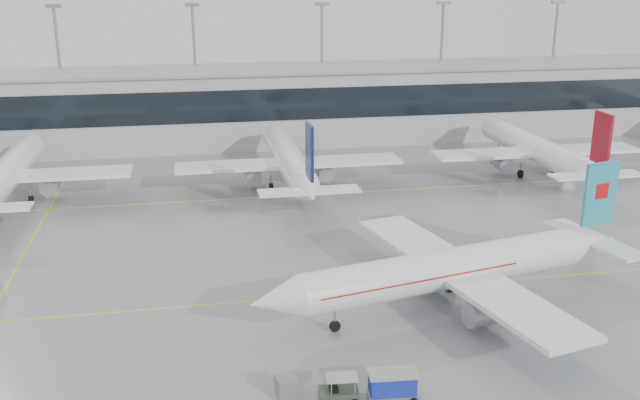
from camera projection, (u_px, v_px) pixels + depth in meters
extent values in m
plane|color=gray|center=(345.00, 294.00, 63.26)|extent=(320.00, 320.00, 0.00)
cube|color=gold|center=(345.00, 293.00, 63.26)|extent=(120.00, 0.25, 0.01)
cube|color=gold|center=(294.00, 196.00, 91.36)|extent=(120.00, 0.25, 0.01)
cube|color=gold|center=(23.00, 255.00, 71.96)|extent=(0.25, 60.00, 0.01)
cube|color=#A6A6AA|center=(264.00, 106.00, 119.53)|extent=(180.00, 15.00, 12.00)
cube|color=black|center=(270.00, 105.00, 112.00)|extent=(180.00, 0.20, 5.00)
cube|color=gray|center=(263.00, 69.00, 117.66)|extent=(182.00, 16.00, 0.40)
cylinder|color=gray|center=(61.00, 77.00, 117.76)|extent=(0.50, 0.50, 22.00)
cube|color=gray|center=(53.00, 6.00, 114.35)|extent=(2.40, 1.00, 0.60)
cylinder|color=gray|center=(196.00, 73.00, 121.68)|extent=(0.50, 0.50, 22.00)
cube|color=gray|center=(192.00, 5.00, 118.27)|extent=(2.40, 1.00, 0.60)
cylinder|color=gray|center=(322.00, 70.00, 125.60)|extent=(0.50, 0.50, 22.00)
cube|color=gray|center=(322.00, 4.00, 122.20)|extent=(2.40, 1.00, 0.60)
cylinder|color=gray|center=(440.00, 67.00, 129.53)|extent=(0.50, 0.50, 22.00)
cube|color=gray|center=(444.00, 3.00, 126.12)|extent=(2.40, 1.00, 0.60)
cylinder|color=gray|center=(552.00, 65.00, 133.45)|extent=(0.50, 0.50, 22.00)
cube|color=gray|center=(558.00, 2.00, 130.05)|extent=(2.40, 1.00, 0.60)
cylinder|color=white|center=(444.00, 269.00, 59.29)|extent=(26.15, 9.07, 3.42)
cone|color=white|center=(275.00, 301.00, 53.58)|extent=(4.65, 4.21, 3.42)
cone|color=white|center=(591.00, 242.00, 65.31)|extent=(6.21, 4.56, 3.42)
cube|color=white|center=(459.00, 271.00, 59.98)|extent=(11.09, 28.62, 0.45)
cube|color=white|center=(593.00, 239.00, 65.29)|extent=(5.12, 11.20, 0.25)
cube|color=teal|center=(600.00, 194.00, 64.07)|extent=(3.59, 1.13, 5.83)
cylinder|color=gray|center=(488.00, 312.00, 56.05)|extent=(3.97, 2.84, 2.10)
cylinder|color=gray|center=(423.00, 268.00, 64.44)|extent=(3.97, 2.84, 2.10)
cylinder|color=gray|center=(335.00, 318.00, 56.22)|extent=(0.20, 0.20, 1.46)
cylinder|color=black|center=(335.00, 326.00, 56.44)|extent=(0.94, 0.49, 0.90)
cylinder|color=gray|center=(486.00, 302.00, 58.67)|extent=(0.24, 0.24, 1.46)
cylinder|color=black|center=(485.00, 310.00, 58.89)|extent=(1.17, 0.68, 1.10)
cylinder|color=gray|center=(451.00, 279.00, 63.22)|extent=(0.24, 0.24, 1.46)
cylinder|color=black|center=(450.00, 286.00, 63.44)|extent=(1.17, 0.68, 1.10)
cube|color=#B70F0F|center=(601.00, 191.00, 63.98)|extent=(1.46, 0.75, 1.40)
cube|color=#B70F0F|center=(413.00, 273.00, 58.09)|extent=(18.32, 7.33, 0.12)
cylinder|color=white|center=(10.00, 170.00, 88.66)|extent=(3.59, 27.36, 3.59)
cone|color=white|center=(34.00, 143.00, 103.35)|extent=(3.59, 4.00, 3.59)
cube|color=white|center=(7.00, 177.00, 87.37)|extent=(29.64, 5.00, 0.45)
cylinder|color=gray|center=(51.00, 185.00, 89.15)|extent=(2.10, 3.60, 2.10)
cylinder|color=gray|center=(29.00, 169.00, 99.44)|extent=(0.20, 0.20, 1.56)
cylinder|color=black|center=(30.00, 174.00, 99.67)|extent=(0.30, 0.90, 0.90)
cylinder|color=gray|center=(30.00, 194.00, 87.52)|extent=(0.24, 0.24, 1.56)
cylinder|color=black|center=(31.00, 200.00, 87.76)|extent=(0.45, 1.10, 1.10)
cylinder|color=white|center=(288.00, 158.00, 94.90)|extent=(3.59, 27.36, 3.59)
cone|color=white|center=(273.00, 133.00, 109.59)|extent=(3.59, 4.00, 3.59)
cone|color=white|center=(309.00, 193.00, 79.46)|extent=(3.59, 5.60, 3.59)
cube|color=white|center=(289.00, 163.00, 93.62)|extent=(29.64, 5.00, 0.45)
cube|color=white|center=(309.00, 191.00, 79.19)|extent=(11.40, 2.80, 0.25)
cube|color=#121B46|center=(310.00, 151.00, 77.63)|extent=(0.35, 3.60, 6.12)
cylinder|color=gray|center=(253.00, 175.00, 93.68)|extent=(2.10, 3.60, 2.10)
cylinder|color=gray|center=(324.00, 171.00, 95.39)|extent=(2.10, 3.60, 2.10)
cylinder|color=gray|center=(278.00, 157.00, 105.68)|extent=(0.20, 0.20, 1.56)
cylinder|color=black|center=(278.00, 162.00, 105.91)|extent=(0.30, 0.90, 0.90)
cylinder|color=gray|center=(271.00, 181.00, 92.84)|extent=(0.24, 0.24, 1.56)
cylinder|color=black|center=(271.00, 187.00, 93.07)|extent=(0.45, 1.10, 1.10)
cylinder|color=gray|center=(310.00, 179.00, 93.77)|extent=(0.24, 0.24, 1.56)
cylinder|color=black|center=(310.00, 185.00, 94.00)|extent=(0.45, 1.10, 1.10)
cylinder|color=white|center=(531.00, 146.00, 101.14)|extent=(3.59, 27.36, 3.59)
cone|color=white|center=(487.00, 125.00, 115.83)|extent=(3.59, 4.00, 3.59)
cone|color=white|center=(595.00, 177.00, 85.71)|extent=(3.59, 5.60, 3.59)
cube|color=white|center=(536.00, 151.00, 99.86)|extent=(29.64, 5.00, 0.45)
cube|color=white|center=(596.00, 175.00, 85.43)|extent=(11.40, 2.80, 0.25)
cube|color=maroon|center=(602.00, 138.00, 83.87)|extent=(0.35, 3.60, 6.12)
cylinder|color=gray|center=(502.00, 163.00, 99.92)|extent=(2.10, 3.60, 2.10)
cylinder|color=gray|center=(565.00, 159.00, 101.63)|extent=(2.10, 3.60, 2.10)
cylinder|color=gray|center=(498.00, 147.00, 111.92)|extent=(0.20, 0.20, 1.56)
cylinder|color=black|center=(498.00, 152.00, 112.16)|extent=(0.30, 0.90, 0.90)
cylinder|color=gray|center=(521.00, 168.00, 99.08)|extent=(0.24, 0.24, 1.56)
cylinder|color=black|center=(520.00, 174.00, 99.32)|extent=(0.45, 1.10, 1.10)
cylinder|color=gray|center=(555.00, 167.00, 100.01)|extent=(0.24, 0.24, 1.56)
cylinder|color=black|center=(555.00, 172.00, 100.24)|extent=(0.45, 1.10, 1.10)
cube|color=#32392D|center=(338.00, 394.00, 46.96)|extent=(2.72, 1.63, 0.76)
cube|color=gray|center=(342.00, 377.00, 46.60)|extent=(2.18, 1.58, 0.07)
cube|color=black|center=(334.00, 388.00, 46.78)|extent=(0.62, 0.91, 0.44)
cylinder|color=gray|center=(368.00, 393.00, 47.17)|extent=(1.31, 0.19, 0.09)
cylinder|color=gray|center=(331.00, 390.00, 46.11)|extent=(0.09, 0.09, 0.98)
cylinder|color=gray|center=(329.00, 380.00, 47.24)|extent=(0.09, 0.09, 0.98)
cylinder|color=gray|center=(355.00, 389.00, 46.26)|extent=(0.09, 0.09, 0.98)
cylinder|color=gray|center=(352.00, 379.00, 47.40)|extent=(0.09, 0.09, 0.98)
cylinder|color=black|center=(323.00, 393.00, 47.61)|extent=(0.67, 0.27, 0.65)
cylinder|color=black|center=(352.00, 391.00, 47.81)|extent=(0.67, 0.27, 0.65)
cube|color=gray|center=(392.00, 393.00, 47.35)|extent=(3.37, 1.88, 0.19)
cube|color=#1528A2|center=(392.00, 383.00, 47.13)|extent=(3.14, 1.76, 1.30)
cube|color=gray|center=(393.00, 373.00, 46.91)|extent=(3.37, 1.99, 0.11)
cylinder|color=black|center=(371.00, 390.00, 48.06)|extent=(0.55, 0.24, 0.54)
cylinder|color=black|center=(408.00, 388.00, 48.32)|extent=(0.55, 0.24, 0.54)
cube|color=slate|center=(287.00, 386.00, 47.69)|extent=(1.61, 1.53, 1.40)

